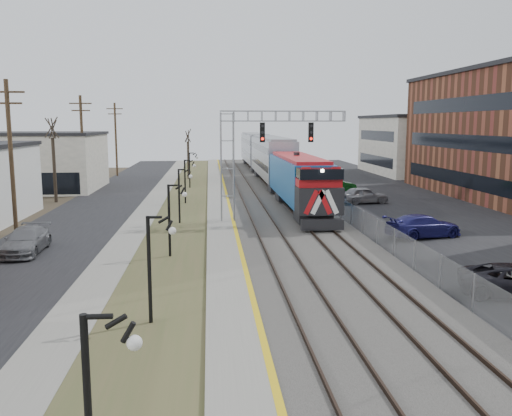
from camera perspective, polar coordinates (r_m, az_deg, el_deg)
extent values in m
cube|color=black|center=(47.67, -16.63, -0.18)|extent=(7.00, 120.00, 0.04)
cube|color=gray|center=(46.96, -11.25, -0.08)|extent=(2.00, 120.00, 0.08)
cube|color=#464E29|center=(46.73, -7.59, -0.05)|extent=(4.00, 120.00, 0.06)
cube|color=gray|center=(46.67, -3.91, 0.11)|extent=(2.00, 120.00, 0.24)
cube|color=#595651|center=(47.03, 2.19, 0.17)|extent=(8.00, 120.00, 0.20)
cube|color=black|center=(49.96, 15.98, 0.25)|extent=(16.00, 120.00, 0.04)
cube|color=gold|center=(46.67, -2.83, 0.28)|extent=(0.24, 120.00, 0.01)
cube|color=#2D2119|center=(46.74, -1.15, 0.34)|extent=(0.08, 120.00, 0.15)
cube|color=#2D2119|center=(46.86, 0.68, 0.36)|extent=(0.08, 120.00, 0.15)
cube|color=#2D2119|center=(47.10, 3.10, 0.39)|extent=(0.08, 120.00, 0.15)
cube|color=#2D2119|center=(47.33, 4.90, 0.41)|extent=(0.08, 120.00, 0.15)
cube|color=#125296|center=(43.81, 4.68, 2.63)|extent=(3.00, 17.00, 4.25)
cube|color=black|center=(35.61, 6.98, -1.74)|extent=(2.80, 0.50, 0.70)
cube|color=#94969E|center=(63.79, 1.64, 5.10)|extent=(3.00, 22.00, 5.33)
cube|color=#94969E|center=(86.44, -0.10, 6.11)|extent=(3.00, 22.00, 5.33)
cube|color=gray|center=(39.27, -3.04, 4.16)|extent=(1.00, 1.00, 8.00)
cube|color=gray|center=(39.48, 2.81, 9.64)|extent=(9.00, 0.80, 0.80)
cube|color=black|center=(38.86, 0.67, 7.96)|extent=(0.35, 0.25, 1.40)
cube|color=black|center=(39.36, 5.80, 7.93)|extent=(0.35, 0.25, 1.40)
cylinder|color=black|center=(19.94, -11.16, -6.50)|extent=(0.14, 0.14, 4.00)
cylinder|color=black|center=(29.66, -9.12, -1.38)|extent=(0.14, 0.14, 4.00)
cylinder|color=black|center=(39.53, -8.10, 1.20)|extent=(0.14, 0.14, 4.00)
cylinder|color=black|center=(49.44, -7.48, 2.75)|extent=(0.14, 0.14, 4.00)
cylinder|color=black|center=(61.38, -7.00, 3.94)|extent=(0.14, 0.14, 4.00)
cylinder|color=#4C3823|center=(38.35, -24.37, 4.77)|extent=(0.28, 0.28, 10.00)
cylinder|color=#4C3823|center=(57.58, -17.80, 6.26)|extent=(0.28, 0.28, 10.00)
cylinder|color=#4C3823|center=(77.20, -14.53, 6.96)|extent=(0.28, 0.28, 10.00)
cube|color=gray|center=(47.63, 7.22, 1.07)|extent=(0.04, 120.00, 1.60)
cube|color=beige|center=(64.20, -22.41, 4.45)|extent=(14.00, 12.00, 6.00)
cube|color=beige|center=(82.56, 17.81, 6.24)|extent=(16.00, 18.00, 8.00)
cylinder|color=#382D23|center=(53.22, -20.45, 3.75)|extent=(0.30, 0.30, 5.95)
cylinder|color=#382D23|center=(71.33, -7.14, 4.99)|extent=(0.30, 0.30, 4.90)
imported|color=navy|center=(36.13, 17.19, -1.88)|extent=(5.40, 3.32, 1.46)
imported|color=gray|center=(50.03, 11.25, 1.30)|extent=(4.75, 2.66, 1.53)
imported|color=#0C3D11|center=(58.00, 8.30, 2.37)|extent=(4.51, 1.74, 1.47)
imported|color=slate|center=(33.02, -23.08, -3.24)|extent=(2.11, 4.88, 1.40)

